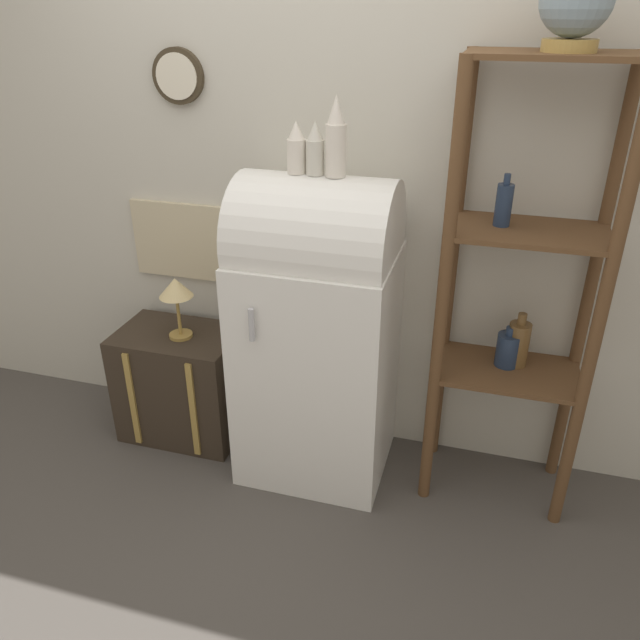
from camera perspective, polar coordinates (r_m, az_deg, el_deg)
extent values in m
plane|color=#4C4742|center=(2.92, -1.82, -15.88)|extent=(12.00, 12.00, 0.00)
cube|color=beige|center=(2.76, 1.53, 13.69)|extent=(7.00, 0.05, 2.70)
cylinder|color=#382D1E|center=(2.92, -12.84, 20.92)|extent=(0.23, 0.03, 0.23)
cylinder|color=beige|center=(2.90, -13.01, 20.87)|extent=(0.19, 0.01, 0.19)
cube|color=#C6B793|center=(3.12, -12.67, 7.08)|extent=(0.49, 0.02, 0.38)
cube|color=white|center=(2.81, -0.26, -4.20)|extent=(0.65, 0.55, 1.07)
cylinder|color=white|center=(2.55, -0.29, 7.34)|extent=(0.64, 0.53, 0.53)
cylinder|color=#B7B7BC|center=(2.45, -6.28, -0.44)|extent=(0.02, 0.02, 0.14)
cube|color=#33281E|center=(3.22, -12.51, -5.65)|extent=(0.59, 0.39, 0.57)
cube|color=#AD8942|center=(3.15, -16.79, -7.00)|extent=(0.03, 0.01, 0.51)
cube|color=#AD8942|center=(3.01, -11.53, -8.13)|extent=(0.03, 0.01, 0.51)
cylinder|color=brown|center=(2.45, 11.05, 0.74)|extent=(0.05, 0.05, 1.85)
cylinder|color=brown|center=(2.48, 23.99, -0.92)|extent=(0.05, 0.05, 1.85)
cylinder|color=brown|center=(2.75, 11.80, 3.65)|extent=(0.05, 0.05, 1.85)
cylinder|color=brown|center=(2.78, 23.37, 2.13)|extent=(0.05, 0.05, 1.85)
cube|color=brown|center=(2.75, 16.67, -4.49)|extent=(0.59, 0.36, 0.02)
cube|color=brown|center=(2.49, 18.54, 7.66)|extent=(0.59, 0.36, 0.02)
cube|color=brown|center=(2.37, 20.86, 21.74)|extent=(0.59, 0.36, 0.02)
cylinder|color=#23334C|center=(2.74, 16.79, -2.64)|extent=(0.10, 0.10, 0.14)
cylinder|color=#23334C|center=(2.69, 17.04, -0.98)|extent=(0.04, 0.04, 0.04)
cylinder|color=#23334C|center=(2.48, 16.44, 10.03)|extent=(0.06, 0.06, 0.16)
cylinder|color=#23334C|center=(2.45, 16.75, 12.24)|extent=(0.03, 0.03, 0.04)
cylinder|color=brown|center=(2.74, 17.65, -2.14)|extent=(0.09, 0.09, 0.19)
cylinder|color=brown|center=(2.69, 18.00, 0.09)|extent=(0.04, 0.04, 0.05)
cylinder|color=#AD8942|center=(2.34, 21.83, 22.28)|extent=(0.18, 0.18, 0.04)
cylinder|color=silver|center=(2.49, -2.16, 14.73)|extent=(0.07, 0.07, 0.13)
cone|color=silver|center=(2.47, -2.20, 16.99)|extent=(0.06, 0.06, 0.07)
cylinder|color=beige|center=(2.46, -0.45, 14.63)|extent=(0.07, 0.07, 0.13)
cone|color=beige|center=(2.44, -0.46, 16.94)|extent=(0.06, 0.06, 0.07)
cylinder|color=silver|center=(2.43, 1.46, 15.22)|extent=(0.08, 0.08, 0.19)
cone|color=silver|center=(2.40, 1.50, 18.71)|extent=(0.07, 0.07, 0.10)
cylinder|color=#AD8942|center=(3.04, -12.60, -1.35)|extent=(0.11, 0.11, 0.02)
cylinder|color=#AD8942|center=(2.99, -12.80, 0.43)|extent=(0.02, 0.02, 0.20)
cone|color=#DBC184|center=(2.93, -13.08, 2.92)|extent=(0.16, 0.16, 0.09)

